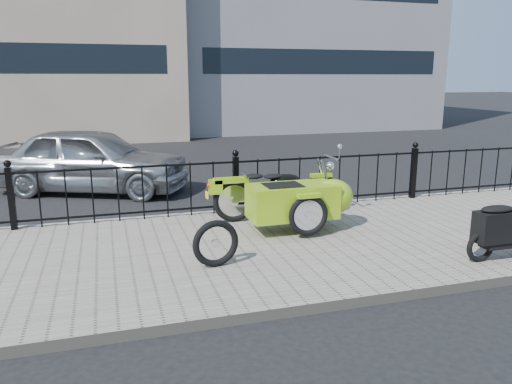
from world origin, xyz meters
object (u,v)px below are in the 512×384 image
object	(u,v)px
motorcycle_sidecar	(300,198)
spare_tire	(216,243)
sedan_car	(92,160)
scooter	(511,229)

from	to	relation	value
motorcycle_sidecar	spare_tire	xyz separation A→B (m)	(-1.58, -1.21, -0.18)
sedan_car	motorcycle_sidecar	bearing A→B (deg)	-118.78
spare_tire	sedan_car	xyz separation A→B (m)	(-1.50, 5.26, 0.27)
motorcycle_sidecar	sedan_car	xyz separation A→B (m)	(-3.08, 4.06, 0.10)
sedan_car	scooter	bearing A→B (deg)	-115.65
motorcycle_sidecar	spare_tire	world-z (taller)	motorcycle_sidecar
spare_tire	sedan_car	world-z (taller)	sedan_car
spare_tire	sedan_car	bearing A→B (deg)	105.91
sedan_car	spare_tire	bearing A→B (deg)	-140.06
motorcycle_sidecar	spare_tire	bearing A→B (deg)	-142.62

